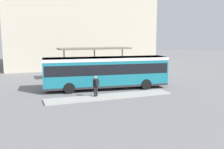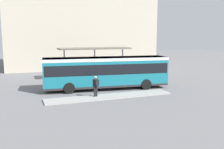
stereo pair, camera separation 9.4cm
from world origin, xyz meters
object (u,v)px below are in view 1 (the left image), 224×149
Objects in this scene: city_bus at (106,71)px; bicycle_yellow at (159,74)px; pedestrian_waiting at (96,85)px; bicycle_black at (159,74)px; bicycle_white at (155,73)px; potted_planter_near_shelter at (71,77)px; potted_planter_far_side at (115,75)px.

bicycle_yellow is (9.32, 5.19, -1.53)m from city_bus.
pedestrian_waiting is (-2.10, -3.19, -0.73)m from city_bus.
bicycle_black is at bearing 153.37° from bicycle_yellow.
pedestrian_waiting is 1.05× the size of bicycle_white.
potted_planter_near_shelter is at bearing 93.16° from bicycle_yellow.
potted_planter_far_side is at bearing 65.06° from city_bus.
potted_planter_far_side reaches higher than bicycle_yellow.
city_bus is at bearing 130.61° from bicycle_white.
city_bus is 10.78m from bicycle_yellow.
city_bus is 7.35× the size of bicycle_white.
city_bus is at bearing 109.57° from bicycle_black.
pedestrian_waiting is at bearing 126.12° from bicycle_yellow.
city_bus is 3.89m from pedestrian_waiting.
pedestrian_waiting is 14.43m from bicycle_white.
city_bus is at bearing -47.66° from pedestrian_waiting.
bicycle_yellow is at bearing 3.31° from potted_planter_near_shelter.
pedestrian_waiting is at bearing -85.37° from potted_planter_near_shelter.
bicycle_black is 11.71m from potted_planter_near_shelter.
bicycle_yellow is at bearing -33.56° from bicycle_black.
potted_planter_near_shelter is (-12.05, -0.70, 0.38)m from bicycle_yellow.
potted_planter_far_side is at bearing -46.68° from pedestrian_waiting.
city_bus reaches higher than potted_planter_near_shelter.
potted_planter_near_shelter is 5.24m from potted_planter_far_side.
potted_planter_far_side is (5.22, -0.44, -0.08)m from potted_planter_near_shelter.
bicycle_black is (11.09, 7.70, -0.79)m from pedestrian_waiting.
pedestrian_waiting is at bearing -116.70° from city_bus.
bicycle_black is 1.37m from bicycle_white.
bicycle_white is (-0.23, 0.68, 0.02)m from bicycle_yellow.
bicycle_white is 1.22× the size of potted_planter_near_shelter.
potted_planter_near_shelter is at bearing 82.98° from bicycle_black.
city_bus reaches higher than pedestrian_waiting.
bicycle_white is at bearing 6.67° from potted_planter_near_shelter.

